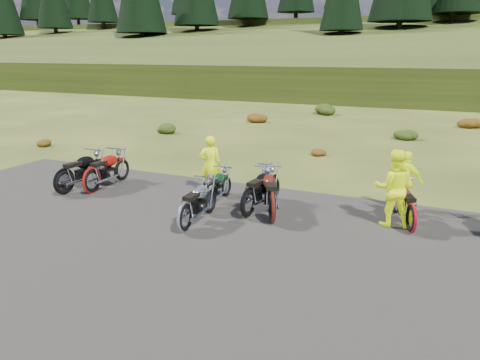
% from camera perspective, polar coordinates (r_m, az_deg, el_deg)
% --- Properties ---
extents(ground, '(300.00, 300.00, 0.00)m').
position_cam_1_polar(ground, '(11.07, -1.61, -6.52)').
color(ground, '#313E14').
rests_on(ground, ground).
extents(gravel_pad, '(20.00, 12.00, 0.04)m').
position_cam_1_polar(gravel_pad, '(9.47, -7.03, -10.60)').
color(gravel_pad, black).
rests_on(gravel_pad, ground).
extents(hill_slope, '(300.00, 45.97, 9.37)m').
position_cam_1_polar(hill_slope, '(59.53, 20.45, 10.49)').
color(hill_slope, '#2A3A13').
rests_on(hill_slope, ground).
extents(hill_plateau, '(300.00, 90.00, 9.17)m').
position_cam_1_polar(hill_plateau, '(119.37, 22.89, 12.26)').
color(hill_plateau, '#2A3A13').
rests_on(hill_plateau, ground).
extents(shrub_0, '(0.77, 0.77, 0.45)m').
position_cam_1_polar(shrub_0, '(22.81, -22.58, 4.37)').
color(shrub_0, '#6D2E0D').
rests_on(shrub_0, ground).
extents(shrub_1, '(1.03, 1.03, 0.61)m').
position_cam_1_polar(shrub_1, '(24.93, -9.05, 6.39)').
color(shrub_1, '#20340D').
rests_on(shrub_1, ground).
extents(shrub_2, '(1.30, 1.30, 0.77)m').
position_cam_1_polar(shrub_2, '(28.21, 1.93, 7.77)').
color(shrub_2, '#6D2E0D').
rests_on(shrub_2, ground).
extents(shrub_3, '(1.56, 1.56, 0.92)m').
position_cam_1_polar(shrub_3, '(32.29, 10.43, 8.64)').
color(shrub_3, '#20340D').
rests_on(shrub_3, ground).
extents(shrub_4, '(0.77, 0.77, 0.45)m').
position_cam_1_polar(shrub_4, '(19.46, 9.33, 3.63)').
color(shrub_4, '#6D2E0D').
rests_on(shrub_4, ground).
extents(shrub_5, '(1.03, 1.03, 0.61)m').
position_cam_1_polar(shrub_5, '(24.10, 19.44, 5.40)').
color(shrub_5, '#20340D').
rests_on(shrub_5, ground).
extents(shrub_6, '(1.30, 1.30, 0.77)m').
position_cam_1_polar(shrub_6, '(29.26, 26.17, 6.49)').
color(shrub_6, '#6D2E0D').
rests_on(shrub_6, ground).
extents(motorcycle_0, '(0.86, 2.26, 1.17)m').
position_cam_1_polar(motorcycle_0, '(14.86, -20.50, -1.74)').
color(motorcycle_0, black).
rests_on(motorcycle_0, ground).
extents(motorcycle_1, '(0.81, 2.24, 1.16)m').
position_cam_1_polar(motorcycle_1, '(14.74, -17.50, -1.61)').
color(motorcycle_1, '#98100B').
rests_on(motorcycle_1, ground).
extents(motorcycle_2, '(0.63, 1.87, 0.98)m').
position_cam_1_polar(motorcycle_2, '(12.64, -4.19, -3.72)').
color(motorcycle_2, '#0E3218').
rests_on(motorcycle_2, ground).
extents(motorcycle_3, '(0.79, 2.09, 1.08)m').
position_cam_1_polar(motorcycle_3, '(11.20, -6.65, -6.37)').
color(motorcycle_3, '#BABABF').
rests_on(motorcycle_3, ground).
extents(motorcycle_4, '(1.69, 2.37, 1.19)m').
position_cam_1_polar(motorcycle_4, '(11.67, 3.90, -5.37)').
color(motorcycle_4, '#54160E').
rests_on(motorcycle_4, ground).
extents(motorcycle_5, '(0.92, 2.26, 1.15)m').
position_cam_1_polar(motorcycle_5, '(12.06, 1.01, -4.64)').
color(motorcycle_5, black).
rests_on(motorcycle_5, ground).
extents(motorcycle_6, '(1.37, 2.12, 1.06)m').
position_cam_1_polar(motorcycle_6, '(11.76, 19.99, -6.15)').
color(motorcycle_6, maroon).
rests_on(motorcycle_6, ground).
extents(person_middle, '(0.76, 0.67, 1.74)m').
position_cam_1_polar(person_middle, '(13.86, -3.64, 1.76)').
color(person_middle, '#EAFF0D').
rests_on(person_middle, ground).
extents(person_right_a, '(1.07, 0.93, 1.88)m').
position_cam_1_polar(person_right_a, '(11.81, 18.16, -1.06)').
color(person_right_a, '#EAFF0D').
rests_on(person_right_a, ground).
extents(person_right_b, '(1.01, 0.69, 1.60)m').
position_cam_1_polar(person_right_b, '(13.11, 19.55, -0.24)').
color(person_right_b, '#EAFF0D').
rests_on(person_right_b, ground).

